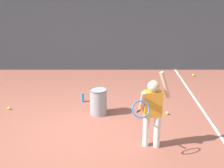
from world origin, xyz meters
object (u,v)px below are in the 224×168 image
object	(u,v)px
tennis_player	(151,108)
tennis_ball_4	(166,113)
water_bottle	(82,98)
tennis_ball_0	(8,108)
ball_hopper	(98,101)
tennis_ball_5	(192,75)

from	to	relation	value
tennis_player	tennis_ball_4	distance (m)	1.59
water_bottle	tennis_ball_4	bearing A→B (deg)	-20.99
tennis_player	tennis_ball_0	xyz separation A→B (m)	(-2.96, 1.60, -0.69)
water_bottle	ball_hopper	bearing A→B (deg)	-59.06
ball_hopper	tennis_ball_4	xyz separation A→B (m)	(1.47, -0.04, -0.26)
tennis_player	tennis_ball_5	distance (m)	4.50
ball_hopper	water_bottle	size ratio (longest dim) A/B	2.55
tennis_ball_4	ball_hopper	bearing A→B (deg)	178.39
tennis_ball_0	tennis_player	bearing A→B (deg)	-28.30
tennis_ball_5	tennis_ball_0	bearing A→B (deg)	-152.21
tennis_player	tennis_ball_0	world-z (taller)	tennis_player
tennis_player	water_bottle	bearing A→B (deg)	119.18
water_bottle	tennis_ball_0	bearing A→B (deg)	-163.99
tennis_player	ball_hopper	distance (m)	1.73
ball_hopper	tennis_ball_5	world-z (taller)	ball_hopper
tennis_player	water_bottle	xyz separation A→B (m)	(-1.37, 2.05, -0.62)
tennis_player	tennis_ball_5	world-z (taller)	tennis_player
tennis_ball_4	tennis_ball_5	size ratio (longest dim) A/B	1.00
ball_hopper	tennis_ball_4	distance (m)	1.49
tennis_ball_0	tennis_ball_4	size ratio (longest dim) A/B	1.00
ball_hopper	tennis_ball_5	distance (m)	3.84
tennis_player	tennis_ball_0	distance (m)	3.44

